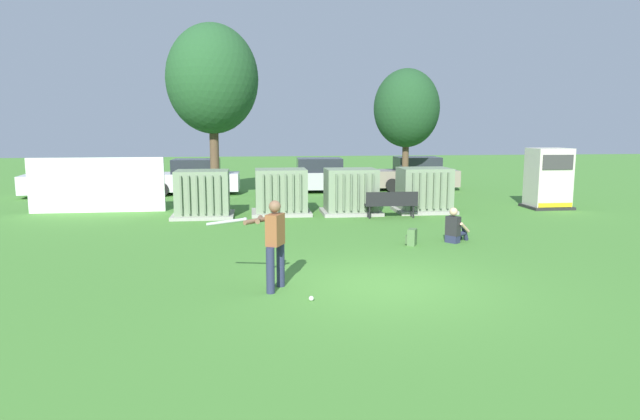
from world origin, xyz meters
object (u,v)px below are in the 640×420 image
generator_enclosure (548,179)px  parked_car_leftmost (73,179)px  parked_car_left_of_center (194,178)px  backpack (412,237)px  park_bench (391,203)px  transformer_west (203,194)px  sports_ball (311,298)px  transformer_east (424,191)px  transformer_mid_east (351,192)px  parked_car_rightmost (415,174)px  batter (272,240)px  parked_car_right_of_center (317,176)px  transformer_mid_west (281,192)px  seated_spectator (455,228)px

generator_enclosure → parked_car_leftmost: 20.21m
parked_car_left_of_center → backpack: bearing=-60.6°
park_bench → parked_car_leftmost: size_ratio=0.41×
transformer_west → park_bench: size_ratio=1.16×
generator_enclosure → sports_ball: generator_enclosure is taller
transformer_east → backpack: 5.97m
backpack → transformer_mid_east: bearing=96.9°
parked_car_left_of_center → park_bench: bearing=-46.4°
park_bench → sports_ball: park_bench is taller
generator_enclosure → transformer_mid_east: bearing=-176.7°
transformer_east → sports_ball: bearing=-117.7°
backpack → sports_ball: bearing=-125.7°
transformer_west → parked_car_rightmost: bearing=36.8°
transformer_east → parked_car_left_of_center: (-8.93, 6.56, -0.04)m
park_bench → transformer_mid_east: bearing=137.0°
transformer_mid_east → backpack: 5.55m
batter → sports_ball: (0.66, -0.80, -0.93)m
transformer_west → parked_car_leftmost: same height
transformer_east → transformer_mid_east: bearing=-178.2°
sports_ball → batter: bearing=129.4°
generator_enclosure → park_bench: bearing=-166.5°
backpack → parked_car_right_of_center: parked_car_right_of_center is taller
park_bench → parked_car_left_of_center: bearing=133.6°
transformer_mid_west → park_bench: bearing=-19.5°
transformer_mid_west → parked_car_right_of_center: same height
transformer_mid_east → batter: 9.59m
batter → sports_ball: 1.39m
sports_ball → parked_car_rightmost: (6.99, 17.05, 0.71)m
generator_enclosure → transformer_east: bearing=-175.9°
transformer_east → seated_spectator: 5.39m
seated_spectator → backpack: (-1.28, -0.25, -0.16)m
sports_ball → transformer_east: bearing=62.3°
parked_car_right_of_center → generator_enclosure: bearing=-37.6°
backpack → batter: bearing=-136.7°
seated_spectator → backpack: seated_spectator is taller
parked_car_right_of_center → parked_car_rightmost: 4.96m
batter → backpack: (3.80, 3.58, -0.76)m
parked_car_left_of_center → parked_car_right_of_center: size_ratio=1.00×
transformer_mid_east → parked_car_right_of_center: same height
transformer_mid_east → generator_enclosure: generator_enclosure is taller
transformer_mid_east → parked_car_right_of_center: bearing=93.7°
transformer_mid_east → seated_spectator: (1.94, -5.23, -0.41)m
generator_enclosure → park_bench: generator_enclosure is taller
transformer_mid_east → seated_spectator: transformer_mid_east is taller
park_bench → batter: (-4.35, -7.93, 0.44)m
batter → seated_spectator: size_ratio=1.81×
parked_car_leftmost → transformer_west: bearing=-46.3°
seated_spectator → parked_car_right_of_center: parked_car_right_of_center is taller
transformer_mid_west → seated_spectator: bearing=-50.7°
transformer_mid_west → backpack: transformer_mid_west is taller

